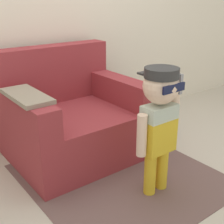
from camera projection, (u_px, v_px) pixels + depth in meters
ground_plane at (101, 159)px, 2.61m from camera, size 10.00×10.00×0.00m
armchair at (72, 119)px, 2.61m from camera, size 1.04×0.88×0.89m
person_child at (159, 113)px, 1.99m from camera, size 0.36×0.27×0.88m
side_table at (136, 106)px, 3.10m from camera, size 0.34×0.34×0.41m
rug at (121, 176)px, 2.36m from camera, size 1.30×1.37×0.01m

